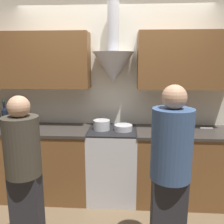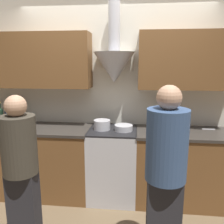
{
  "view_description": "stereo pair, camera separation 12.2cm",
  "coord_description": "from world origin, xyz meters",
  "px_view_note": "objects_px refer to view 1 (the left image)",
  "views": [
    {
      "loc": [
        0.18,
        -2.58,
        1.78
      ],
      "look_at": [
        0.0,
        0.22,
        1.19
      ],
      "focal_mm": 38.0,
      "sensor_mm": 36.0,
      "label": 1
    },
    {
      "loc": [
        0.3,
        -2.57,
        1.78
      ],
      "look_at": [
        0.0,
        0.22,
        1.19
      ],
      "focal_mm": 38.0,
      "sensor_mm": 36.0,
      "label": 2
    }
  ],
  "objects_px": {
    "stock_pot": "(102,125)",
    "mixing_bowl": "(123,128)",
    "wine_bottle_4": "(14,117)",
    "orange_fruit": "(180,126)",
    "person_foreground_left": "(24,174)",
    "wine_bottle_3": "(5,116)",
    "person_foreground_right": "(170,173)",
    "stove_range": "(112,163)"
  },
  "relations": [
    {
      "from": "stove_range",
      "to": "person_foreground_left",
      "type": "relative_size",
      "value": 0.62
    },
    {
      "from": "stock_pot",
      "to": "mixing_bowl",
      "type": "distance_m",
      "value": 0.28
    },
    {
      "from": "stove_range",
      "to": "person_foreground_left",
      "type": "xyz_separation_m",
      "value": [
        -0.7,
        -1.07,
        0.37
      ]
    },
    {
      "from": "wine_bottle_4",
      "to": "orange_fruit",
      "type": "xyz_separation_m",
      "value": [
        2.17,
        0.03,
        -0.09
      ]
    },
    {
      "from": "stove_range",
      "to": "wine_bottle_4",
      "type": "height_order",
      "value": "wine_bottle_4"
    },
    {
      "from": "person_foreground_right",
      "to": "person_foreground_left",
      "type": "bearing_deg",
      "value": 179.89
    },
    {
      "from": "stock_pot",
      "to": "orange_fruit",
      "type": "distance_m",
      "value": 1.0
    },
    {
      "from": "stock_pot",
      "to": "mixing_bowl",
      "type": "relative_size",
      "value": 0.93
    },
    {
      "from": "wine_bottle_3",
      "to": "mixing_bowl",
      "type": "bearing_deg",
      "value": -2.06
    },
    {
      "from": "person_foreground_left",
      "to": "person_foreground_right",
      "type": "bearing_deg",
      "value": -0.11
    },
    {
      "from": "wine_bottle_4",
      "to": "orange_fruit",
      "type": "relative_size",
      "value": 4.55
    },
    {
      "from": "orange_fruit",
      "to": "person_foreground_left",
      "type": "relative_size",
      "value": 0.05
    },
    {
      "from": "stock_pot",
      "to": "person_foreground_left",
      "type": "xyz_separation_m",
      "value": [
        -0.56,
        -1.06,
        -0.16
      ]
    },
    {
      "from": "wine_bottle_3",
      "to": "stock_pot",
      "type": "height_order",
      "value": "wine_bottle_3"
    },
    {
      "from": "wine_bottle_4",
      "to": "person_foreground_left",
      "type": "xyz_separation_m",
      "value": [
        0.62,
        -1.13,
        -0.22
      ]
    },
    {
      "from": "stove_range",
      "to": "person_foreground_left",
      "type": "bearing_deg",
      "value": -122.92
    },
    {
      "from": "wine_bottle_3",
      "to": "mixing_bowl",
      "type": "distance_m",
      "value": 1.56
    },
    {
      "from": "person_foreground_left",
      "to": "wine_bottle_3",
      "type": "bearing_deg",
      "value": 123.25
    },
    {
      "from": "mixing_bowl",
      "to": "stove_range",
      "type": "bearing_deg",
      "value": 168.85
    },
    {
      "from": "stock_pot",
      "to": "mixing_bowl",
      "type": "xyz_separation_m",
      "value": [
        0.28,
        -0.02,
        -0.03
      ]
    },
    {
      "from": "wine_bottle_4",
      "to": "person_foreground_right",
      "type": "distance_m",
      "value": 2.18
    },
    {
      "from": "wine_bottle_4",
      "to": "stove_range",
      "type": "bearing_deg",
      "value": -2.37
    },
    {
      "from": "wine_bottle_4",
      "to": "person_foreground_left",
      "type": "bearing_deg",
      "value": -61.24
    },
    {
      "from": "stove_range",
      "to": "stock_pot",
      "type": "bearing_deg",
      "value": -175.34
    },
    {
      "from": "stock_pot",
      "to": "wine_bottle_4",
      "type": "bearing_deg",
      "value": 176.8
    },
    {
      "from": "stove_range",
      "to": "wine_bottle_3",
      "type": "xyz_separation_m",
      "value": [
        -1.42,
        0.03,
        0.61
      ]
    },
    {
      "from": "orange_fruit",
      "to": "person_foreground_left",
      "type": "xyz_separation_m",
      "value": [
        -1.56,
        -1.16,
        -0.13
      ]
    },
    {
      "from": "stock_pot",
      "to": "mixing_bowl",
      "type": "bearing_deg",
      "value": -3.3
    },
    {
      "from": "stock_pot",
      "to": "person_foreground_right",
      "type": "relative_size",
      "value": 0.13
    },
    {
      "from": "person_foreground_right",
      "to": "stove_range",
      "type": "bearing_deg",
      "value": 116.74
    },
    {
      "from": "stove_range",
      "to": "wine_bottle_3",
      "type": "bearing_deg",
      "value": 178.84
    },
    {
      "from": "stove_range",
      "to": "orange_fruit",
      "type": "height_order",
      "value": "orange_fruit"
    },
    {
      "from": "wine_bottle_3",
      "to": "person_foreground_left",
      "type": "xyz_separation_m",
      "value": [
        0.72,
        -1.1,
        -0.24
      ]
    },
    {
      "from": "wine_bottle_3",
      "to": "person_foreground_right",
      "type": "relative_size",
      "value": 0.22
    },
    {
      "from": "orange_fruit",
      "to": "wine_bottle_3",
      "type": "bearing_deg",
      "value": -178.61
    },
    {
      "from": "mixing_bowl",
      "to": "person_foreground_right",
      "type": "relative_size",
      "value": 0.14
    },
    {
      "from": "stove_range",
      "to": "person_foreground_left",
      "type": "height_order",
      "value": "person_foreground_left"
    },
    {
      "from": "wine_bottle_4",
      "to": "orange_fruit",
      "type": "distance_m",
      "value": 2.18
    },
    {
      "from": "mixing_bowl",
      "to": "person_foreground_right",
      "type": "distance_m",
      "value": 1.13
    },
    {
      "from": "mixing_bowl",
      "to": "person_foreground_left",
      "type": "distance_m",
      "value": 1.34
    },
    {
      "from": "orange_fruit",
      "to": "person_foreground_right",
      "type": "bearing_deg",
      "value": -105.33
    },
    {
      "from": "person_foreground_left",
      "to": "person_foreground_right",
      "type": "xyz_separation_m",
      "value": [
        1.24,
        -0.0,
        0.05
      ]
    }
  ]
}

